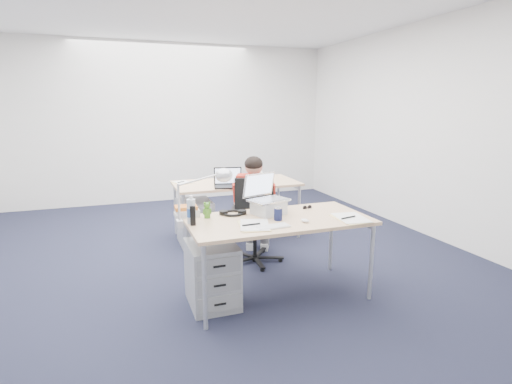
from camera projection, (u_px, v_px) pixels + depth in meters
floor at (214, 272)px, 4.19m from camera, size 7.00×7.00×0.00m
room at (210, 105)px, 3.83m from camera, size 6.02×7.02×2.80m
desk_near at (278, 223)px, 3.54m from camera, size 1.60×0.80×0.73m
desk_far at (236, 186)px, 5.22m from camera, size 1.60×0.80×0.73m
office_chair at (255, 238)px, 4.39m from camera, size 0.80×0.80×0.98m
seated_person at (255, 207)px, 4.48m from camera, size 0.56×0.71×1.17m
drawer_pedestal_near at (212, 274)px, 3.46m from camera, size 0.40×0.50×0.55m
drawer_pedestal_far at (195, 222)px, 5.02m from camera, size 0.40×0.50×0.55m
silver_laptop at (269, 195)px, 3.63m from camera, size 0.41×0.36×0.36m
wireless_keyboard at (272, 227)px, 3.26m from camera, size 0.30×0.15×0.01m
computer_mouse at (305, 221)px, 3.40m from camera, size 0.07×0.10×0.03m
headphones at (233, 212)px, 3.65m from camera, size 0.29×0.25×0.04m
can_koozie at (278, 213)px, 3.46m from camera, size 0.09×0.09×0.12m
water_bottle at (191, 209)px, 3.36m from camera, size 0.08×0.08×0.24m
bear_figurine at (207, 210)px, 3.53m from camera, size 0.09×0.07×0.15m
book_stack at (187, 211)px, 3.59m from camera, size 0.24×0.21×0.09m
cordless_phone at (193, 216)px, 3.30m from camera, size 0.05×0.04×0.16m
papers_left at (254, 226)px, 3.29m from camera, size 0.31×0.38×0.01m
papers_right at (351, 218)px, 3.50m from camera, size 0.27×0.36×0.01m
sunglasses at (307, 208)px, 3.86m from camera, size 0.10×0.06×0.02m
desk_lamp at (197, 197)px, 3.27m from camera, size 0.45×0.22×0.49m
dark_laptop at (228, 177)px, 4.86m from camera, size 0.40×0.39×0.25m
far_cup at (261, 175)px, 5.50m from camera, size 0.08×0.08×0.10m
far_papers at (182, 183)px, 5.16m from camera, size 0.26×0.31×0.01m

